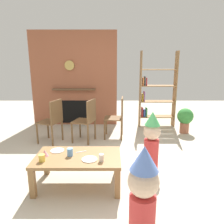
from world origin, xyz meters
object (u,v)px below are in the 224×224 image
Objects in this scene: paper_cup_near_left at (41,158)px; dining_chair_middle at (87,118)px; paper_cup_near_right at (101,158)px; dining_chair_right at (117,115)px; birthday_cake_slice at (44,153)px; bookshelf at (154,93)px; coffee_table at (77,160)px; paper_cup_center at (69,152)px; dining_chair_left at (52,119)px; child_in_pink at (151,140)px; paper_plate_front at (57,151)px; paper_plate_rear at (89,159)px; potted_plant_tall at (184,118)px; child_with_cone_hat at (142,196)px.

dining_chair_middle is (0.38, 1.76, 0.04)m from paper_cup_near_left.
dining_chair_middle reaches higher than paper_cup_near_right.
paper_cup_near_right is 0.11× the size of dining_chair_right.
paper_cup_near_left is 0.91× the size of birthday_cake_slice.
birthday_cake_slice is 0.11× the size of dining_chair_middle.
coffee_table is (-1.55, -2.75, -0.51)m from bookshelf.
dining_chair_left is at bearing 112.62° from paper_cup_center.
child_in_pink is at bearing 151.52° from dining_chair_middle.
paper_cup_near_left is 2.26m from dining_chair_right.
paper_plate_rear is at bearing -29.41° from paper_plate_front.
paper_plate_rear is at bearing -23.38° from paper_cup_center.
dining_chair_middle is at bearing 88.08° from paper_cup_center.
birthday_cake_slice is at bearing -125.89° from bookshelf.
coffee_table is 0.47m from paper_cup_near_left.
paper_plate_front is 0.94× the size of paper_plate_rear.
bookshelf is 3.23× the size of potted_plant_tall.
paper_cup_center is (-0.10, 0.01, 0.12)m from coffee_table.
paper_cup_near_right reaches higher than birthday_cake_slice.
paper_cup_near_left is at bearing -124.28° from bookshelf.
paper_cup_center reaches higher than birthday_cake_slice.
potted_plant_tall is at bearing -164.04° from dining_chair_right.
paper_plate_rear is (-0.15, 0.05, -0.04)m from paper_cup_near_right.
paper_cup_center is at bearing -36.23° from paper_plate_front.
child_in_pink is (0.73, 0.57, 0.02)m from paper_cup_near_right.
child_with_cone_hat is at bearing -36.33° from paper_cup_near_left.
dining_chair_right reaches higher than potted_plant_tall.
child_in_pink reaches higher than dining_chair_right.
bookshelf is at bearing 137.78° from potted_plant_tall.
child_in_pink reaches higher than paper_plate_rear.
bookshelf is at bearing 58.90° from paper_cup_center.
potted_plant_tall is (2.00, 2.30, -0.08)m from paper_plate_rear.
child_with_cone_hat is 2.72m from dining_chair_middle.
bookshelf reaches higher than dining_chair_middle.
paper_plate_rear is 0.22× the size of dining_chair_left.
paper_plate_front is 1.46m from dining_chair_left.
paper_plate_rear is 0.62m from birthday_cake_slice.
paper_cup_near_right is 0.91× the size of paper_cup_center.
dining_chair_left is (-0.75, 1.56, 0.15)m from coffee_table.
dining_chair_right is (0.90, 1.70, 0.08)m from paper_plate_front.
bookshelf is at bearing -48.32° from child_with_cone_hat.
paper_cup_center is 0.53× the size of paper_plate_rear.
child_in_pink is at bearing 19.19° from paper_cup_center.
potted_plant_tall is (2.92, 0.63, -0.16)m from dining_chair_left.
child_with_cone_hat is at bearing -50.62° from paper_cup_center.
dining_chair_right is (0.42, 1.97, 0.08)m from paper_plate_rear.
paper_cup_near_right is 0.11× the size of dining_chair_middle.
paper_plate_rear is 1.05m from child_with_cone_hat.
paper_cup_near_left is 3.50m from potted_plant_tall.
paper_plate_front is 0.21m from birthday_cake_slice.
bookshelf is 19.00× the size of birthday_cake_slice.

